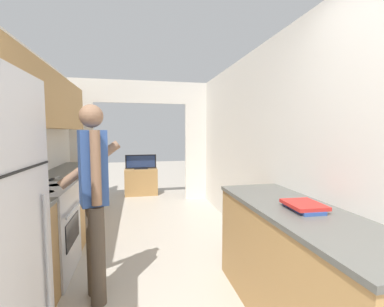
% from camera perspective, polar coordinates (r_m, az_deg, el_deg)
% --- Properties ---
extents(wall_left, '(0.38, 7.09, 2.50)m').
position_cam_1_polar(wall_left, '(3.11, -35.78, 4.65)').
color(wall_left, white).
rests_on(wall_left, ground_plane).
extents(wall_right, '(0.06, 7.09, 2.50)m').
position_cam_1_polar(wall_right, '(2.86, 19.42, 0.23)').
color(wall_right, white).
rests_on(wall_right, ground_plane).
extents(wall_far_with_doorway, '(3.15, 0.06, 2.50)m').
position_cam_1_polar(wall_far_with_doorway, '(5.40, -11.22, 4.69)').
color(wall_far_with_doorway, white).
rests_on(wall_far_with_doorway, ground_plane).
extents(counter_left, '(0.62, 3.32, 0.90)m').
position_cam_1_polar(counter_left, '(3.91, -26.77, -10.70)').
color(counter_left, '#B2844C').
rests_on(counter_left, ground_plane).
extents(counter_right, '(0.62, 1.78, 0.90)m').
position_cam_1_polar(counter_right, '(2.24, 22.68, -22.52)').
color(counter_right, '#B2844C').
rests_on(counter_right, ground_plane).
extents(range_oven, '(0.66, 0.77, 1.04)m').
position_cam_1_polar(range_oven, '(3.10, -30.87, -14.83)').
color(range_oven, '#B7B7BC').
rests_on(range_oven, ground_plane).
extents(person, '(0.54, 0.45, 1.69)m').
position_cam_1_polar(person, '(2.37, -20.96, -8.95)').
color(person, '#4C4238').
rests_on(person, ground_plane).
extents(book_stack, '(0.25, 0.30, 0.05)m').
position_cam_1_polar(book_stack, '(2.06, 23.56, -10.66)').
color(book_stack, '#2D4C99').
rests_on(book_stack, counter_right).
extents(tv_cabinet, '(0.74, 0.42, 0.61)m').
position_cam_1_polar(tv_cabinet, '(6.14, -11.23, -6.14)').
color(tv_cabinet, '#B2844C').
rests_on(tv_cabinet, ground_plane).
extents(television, '(0.70, 0.16, 0.33)m').
position_cam_1_polar(television, '(6.03, -11.29, -1.87)').
color(television, black).
rests_on(television, tv_cabinet).
extents(knife, '(0.06, 0.31, 0.02)m').
position_cam_1_polar(knife, '(3.47, -28.50, -4.96)').
color(knife, '#B7B7BC').
rests_on(knife, counter_left).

